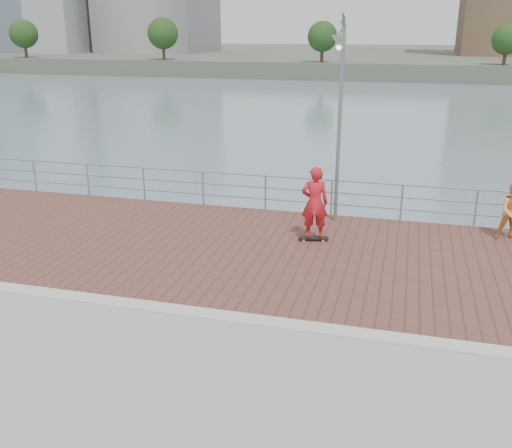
# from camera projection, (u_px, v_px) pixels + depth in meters

# --- Properties ---
(water) EXTENTS (400.00, 400.00, 0.00)m
(water) POSITION_uv_depth(u_px,v_px,m) (231.00, 404.00, 11.86)
(water) COLOR slate
(water) RESTS_ON ground
(brick_lane) EXTENTS (40.00, 6.80, 0.02)m
(brick_lane) POSITION_uv_depth(u_px,v_px,m) (272.00, 252.00, 14.49)
(brick_lane) COLOR brown
(brick_lane) RESTS_ON seawall
(curb) EXTENTS (40.00, 0.40, 0.06)m
(curb) POSITION_uv_depth(u_px,v_px,m) (230.00, 317.00, 11.20)
(curb) COLOR #B7B5AD
(curb) RESTS_ON seawall
(far_shore) EXTENTS (320.00, 95.00, 2.50)m
(far_shore) POSITION_uv_depth(u_px,v_px,m) (399.00, 57.00, 123.30)
(far_shore) COLOR #4C5142
(far_shore) RESTS_ON ground
(guardrail) EXTENTS (39.06, 0.06, 1.13)m
(guardrail) POSITION_uv_depth(u_px,v_px,m) (298.00, 191.00, 17.37)
(guardrail) COLOR #8C9EA8
(guardrail) RESTS_ON brick_lane
(street_lamp) EXTENTS (0.40, 1.17, 5.52)m
(street_lamp) POSITION_uv_depth(u_px,v_px,m) (339.00, 87.00, 15.19)
(street_lamp) COLOR gray
(street_lamp) RESTS_ON brick_lane
(skateboard) EXTENTS (0.82, 0.37, 0.09)m
(skateboard) POSITION_uv_depth(u_px,v_px,m) (313.00, 238.00, 15.22)
(skateboard) COLOR black
(skateboard) RESTS_ON brick_lane
(skateboarder) EXTENTS (0.79, 0.61, 1.94)m
(skateboarder) POSITION_uv_depth(u_px,v_px,m) (315.00, 203.00, 14.90)
(skateboarder) COLOR red
(skateboarder) RESTS_ON skateboard
(shoreline_trees) EXTENTS (109.35, 4.76, 6.35)m
(shoreline_trees) POSITION_uv_depth(u_px,v_px,m) (287.00, 36.00, 83.86)
(shoreline_trees) COLOR #473323
(shoreline_trees) RESTS_ON far_shore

